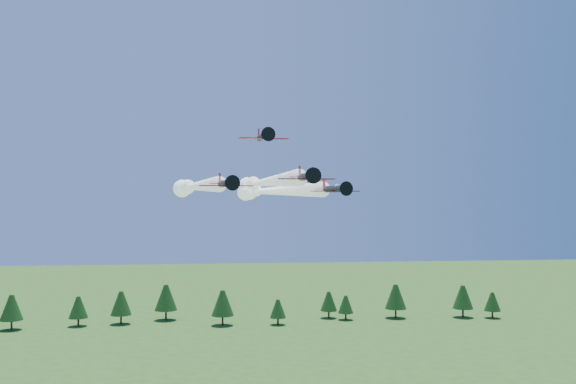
{
  "coord_description": "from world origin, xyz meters",
  "views": [
    {
      "loc": [
        -10.05,
        -98.78,
        40.36
      ],
      "look_at": [
        1.27,
        0.0,
        41.35
      ],
      "focal_mm": 40.0,
      "sensor_mm": 36.0,
      "label": 1
    }
  ],
  "objects": [
    {
      "name": "plane_slot",
      "position": [
        -2.06,
        7.03,
        50.6
      ],
      "size": [
        8.35,
        9.07,
        2.92
      ],
      "rotation": [
        0.0,
        0.0,
        0.12
      ],
      "color": "black",
      "rests_on": "ground"
    },
    {
      "name": "plane_lead",
      "position": [
        -0.51,
        23.33,
        43.43
      ],
      "size": [
        11.28,
        60.2,
        3.7
      ],
      "rotation": [
        0.0,
        0.0,
        0.1
      ],
      "color": "black",
      "rests_on": "ground"
    },
    {
      "name": "plane_right",
      "position": [
        1.2,
        28.15,
        41.84
      ],
      "size": [
        18.01,
        50.54,
        3.7
      ],
      "rotation": [
        0.0,
        0.0,
        0.26
      ],
      "color": "black",
      "rests_on": "ground"
    },
    {
      "name": "treeline",
      "position": [
        -7.31,
        109.86,
        6.73
      ],
      "size": [
        168.18,
        19.44,
        11.67
      ],
      "color": "#382314",
      "rests_on": "ground"
    },
    {
      "name": "plane_left",
      "position": [
        -13.72,
        23.37,
        42.64
      ],
      "size": [
        14.45,
        43.57,
        3.7
      ],
      "rotation": [
        0.0,
        0.0,
        0.22
      ],
      "color": "black",
      "rests_on": "ground"
    }
  ]
}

